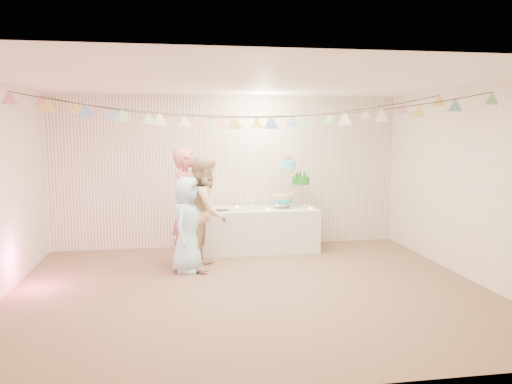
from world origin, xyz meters
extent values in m
plane|color=brown|center=(0.00, 0.00, 0.00)|extent=(6.00, 6.00, 0.00)
plane|color=white|center=(0.00, 0.00, 2.60)|extent=(6.00, 6.00, 0.00)
plane|color=white|center=(0.00, 2.50, 1.30)|extent=(6.00, 6.00, 0.00)
plane|color=white|center=(0.00, -2.50, 1.30)|extent=(6.00, 6.00, 0.00)
plane|color=white|center=(3.00, 0.00, 1.30)|extent=(5.00, 5.00, 0.00)
cube|color=silver|center=(0.46, 2.03, 0.36)|extent=(1.91, 0.76, 0.72)
cylinder|color=white|center=(-0.19, 1.98, 0.76)|extent=(0.33, 0.33, 0.02)
imported|color=#C26A65|center=(-0.74, 1.35, 0.88)|extent=(0.63, 0.75, 1.76)
imported|color=tan|center=(-0.48, 1.14, 0.82)|extent=(0.78, 0.92, 1.65)
imported|color=#ACDDF4|center=(-0.76, 0.98, 0.68)|extent=(0.67, 0.79, 1.36)
cylinder|color=#FFD88C|center=(-0.34, 1.88, 0.73)|extent=(0.04, 0.04, 0.03)
cylinder|color=#FFD88C|center=(0.11, 2.21, 0.73)|extent=(0.04, 0.04, 0.03)
cylinder|color=#FFD88C|center=(0.56, 1.81, 0.73)|extent=(0.04, 0.04, 0.03)
cylinder|color=#FFD88C|center=(0.81, 2.25, 0.73)|extent=(0.04, 0.04, 0.03)
cylinder|color=#FFD88C|center=(1.28, 1.85, 0.73)|extent=(0.04, 0.04, 0.03)
camera|label=1|loc=(-0.92, -6.05, 2.02)|focal=35.00mm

